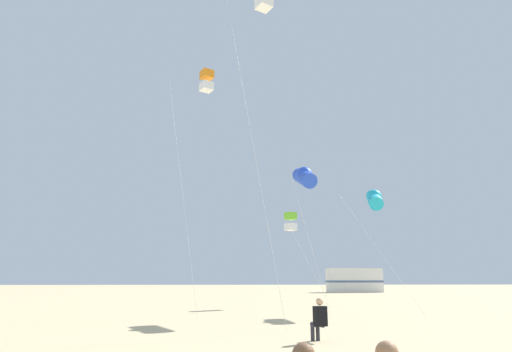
% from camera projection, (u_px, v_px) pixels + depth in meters
% --- Properties ---
extents(kite_flyer_standing, '(0.43, 0.55, 1.16)m').
position_uv_depth(kite_flyer_standing, '(319.00, 318.00, 11.46)').
color(kite_flyer_standing, black).
rests_on(kite_flyer_standing, ground).
extents(kite_box_orange, '(2.41, 2.41, 12.56)m').
position_uv_depth(kite_box_orange, '(207.00, 81.00, 22.50)').
color(kite_box_orange, silver).
rests_on(kite_box_orange, ground).
extents(kite_tube_cyan, '(3.41, 3.45, 6.36)m').
position_uv_depth(kite_tube_cyan, '(374.00, 199.00, 21.69)').
color(kite_tube_cyan, silver).
rests_on(kite_tube_cyan, ground).
extents(kite_box_lime, '(2.97, 2.68, 5.74)m').
position_uv_depth(kite_box_lime, '(291.00, 222.00, 26.58)').
color(kite_box_lime, silver).
rests_on(kite_box_lime, ground).
extents(kite_tube_blue, '(1.66, 2.53, 7.03)m').
position_uv_depth(kite_tube_blue, '(304.00, 177.00, 19.84)').
color(kite_tube_blue, silver).
rests_on(kite_tube_blue, ground).
extents(rv_van_white, '(6.58, 2.78, 2.80)m').
position_uv_depth(rv_van_white, '(354.00, 280.00, 50.45)').
color(rv_van_white, white).
rests_on(rv_van_white, ground).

